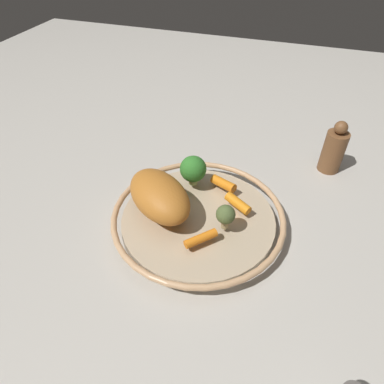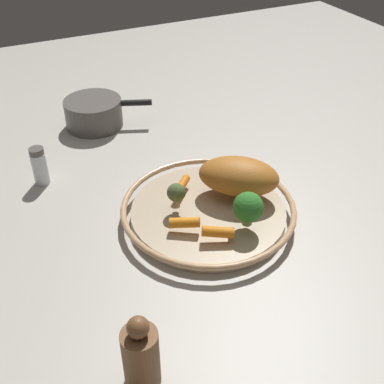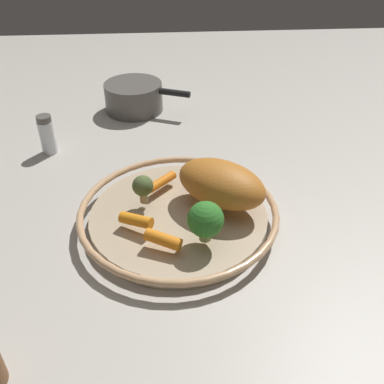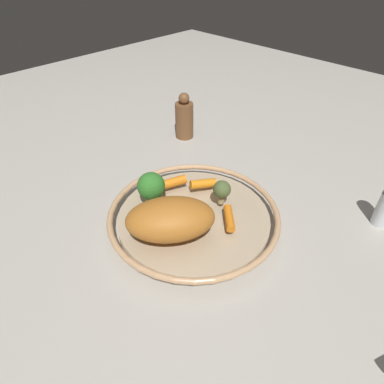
# 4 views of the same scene
# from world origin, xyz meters

# --- Properties ---
(ground_plane) EXTENTS (2.38, 2.38, 0.00)m
(ground_plane) POSITION_xyz_m (0.00, 0.00, 0.00)
(ground_plane) COLOR #B7B2A8
(serving_bowl) EXTENTS (0.35, 0.35, 0.04)m
(serving_bowl) POSITION_xyz_m (0.00, 0.00, 0.02)
(serving_bowl) COLOR tan
(serving_bowl) RESTS_ON ground_plane
(roast_chicken_piece) EXTENTS (0.18, 0.19, 0.07)m
(roast_chicken_piece) POSITION_xyz_m (-0.01, 0.08, 0.07)
(roast_chicken_piece) COLOR #B66B26
(roast_chicken_piece) RESTS_ON serving_bowl
(baby_carrot_near_rim) EXTENTS (0.04, 0.06, 0.02)m
(baby_carrot_near_rim) POSITION_xyz_m (0.09, -0.03, 0.05)
(baby_carrot_near_rim) COLOR orange
(baby_carrot_near_rim) RESTS_ON serving_bowl
(baby_carrot_back) EXTENTS (0.05, 0.06, 0.02)m
(baby_carrot_back) POSITION_xyz_m (0.04, -0.07, 0.05)
(baby_carrot_back) COLOR orange
(baby_carrot_back) RESTS_ON serving_bowl
(baby_carrot_right) EXTENTS (0.06, 0.06, 0.02)m
(baby_carrot_right) POSITION_xyz_m (-0.07, -0.03, 0.04)
(baby_carrot_right) COLOR orange
(baby_carrot_right) RESTS_ON serving_bowl
(broccoli_floret_mid) EXTENTS (0.06, 0.06, 0.07)m
(broccoli_floret_mid) POSITION_xyz_m (0.08, 0.04, 0.07)
(broccoli_floret_mid) COLOR #95AB66
(broccoli_floret_mid) RESTS_ON serving_bowl
(broccoli_floret_small) EXTENTS (0.04, 0.04, 0.05)m
(broccoli_floret_small) POSITION_xyz_m (-0.02, -0.06, 0.07)
(broccoli_floret_small) COLOR tan
(broccoli_floret_small) RESTS_ON serving_bowl
(salt_shaker) EXTENTS (0.03, 0.03, 0.09)m
(salt_shaker) POSITION_xyz_m (-0.27, -0.27, 0.04)
(salt_shaker) COLOR silver
(salt_shaker) RESTS_ON ground_plane
(pepper_mill) EXTENTS (0.05, 0.05, 0.13)m
(pepper_mill) POSITION_xyz_m (0.28, -0.25, 0.06)
(pepper_mill) COLOR brown
(pepper_mill) RESTS_ON ground_plane
(saucepan) EXTENTS (0.15, 0.22, 0.07)m
(saucepan) POSITION_xyz_m (-0.48, -0.09, 0.04)
(saucepan) COLOR #56514C
(saucepan) RESTS_ON ground_plane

